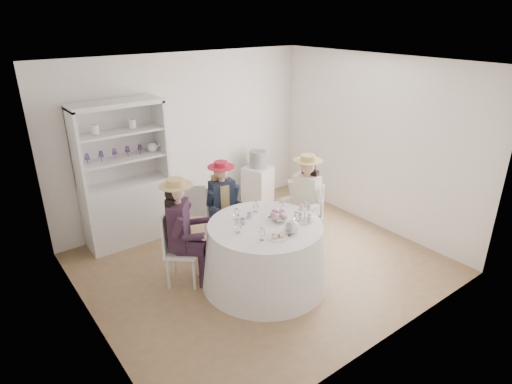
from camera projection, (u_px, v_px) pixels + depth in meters
ground at (260, 263)px, 6.00m from camera, size 4.50×4.50×0.00m
ceiling at (261, 64)px, 4.95m from camera, size 4.50×4.50×0.00m
wall_back at (186, 139)px, 6.94m from camera, size 4.50×0.00×4.50m
wall_front at (391, 232)px, 4.00m from camera, size 4.50×0.00×4.50m
wall_left at (81, 220)px, 4.22m from camera, size 0.00×4.50×4.50m
wall_right at (374, 143)px, 6.72m from camera, size 0.00×4.50×4.50m
tea_table at (265, 253)px, 5.45m from camera, size 1.63×1.63×0.82m
hutch at (126, 194)px, 6.34m from camera, size 1.40×0.83×2.14m
side_table at (258, 185)px, 7.78m from camera, size 0.57×0.57×0.69m
hatbox at (258, 159)px, 7.58m from camera, size 0.35×0.35×0.30m
guest_left at (181, 226)px, 5.27m from camera, size 0.61×0.60×1.44m
guest_mid at (223, 201)px, 6.11m from camera, size 0.50×0.52×1.35m
guest_right at (305, 198)px, 6.09m from camera, size 0.58×0.54×1.44m
spare_chair at (196, 208)px, 6.55m from camera, size 0.51×0.51×0.89m
teacup_a at (242, 222)px, 5.28m from camera, size 0.10×0.10×0.06m
teacup_b at (249, 216)px, 5.45m from camera, size 0.08×0.08×0.06m
teacup_c at (275, 214)px, 5.49m from camera, size 0.10×0.10×0.07m
flower_bowl at (280, 219)px, 5.37m from camera, size 0.25×0.25×0.05m
flower_arrangement at (278, 215)px, 5.37m from camera, size 0.17×0.17×0.06m
table_teapot at (292, 227)px, 5.07m from camera, size 0.23×0.17×0.17m
sandwich_plate at (277, 236)px, 4.98m from camera, size 0.25×0.25×0.06m
cupcake_stand at (305, 214)px, 5.36m from camera, size 0.25×0.25×0.23m
stemware_set at (265, 219)px, 5.26m from camera, size 0.83×0.83×0.15m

